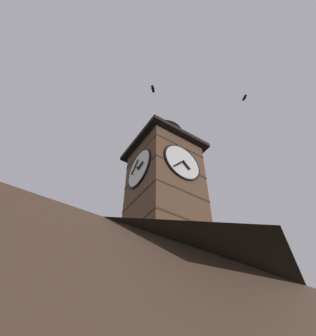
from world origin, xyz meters
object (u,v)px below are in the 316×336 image
Objects in this scene: clock_tower at (164,180)px; flying_bird_low at (244,98)px; pine_tree_behind at (135,291)px; flying_bird_high at (153,89)px.

flying_bird_low is (-5.19, 3.14, 8.18)m from clock_tower.
flying_bird_low is at bearing 148.81° from clock_tower.
clock_tower is at bearing 77.55° from pine_tree_behind.
flying_bird_low is at bearing 146.44° from flying_bird_high.
flying_bird_high is 1.06× the size of flying_bird_low.
pine_tree_behind is 36.10× the size of flying_bird_high.
flying_bird_low reaches higher than clock_tower.
pine_tree_behind is at bearing -102.45° from clock_tower.
pine_tree_behind is (-0.99, -4.48, -4.40)m from clock_tower.
flying_bird_low is (-5.67, 3.76, -1.27)m from flying_bird_high.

